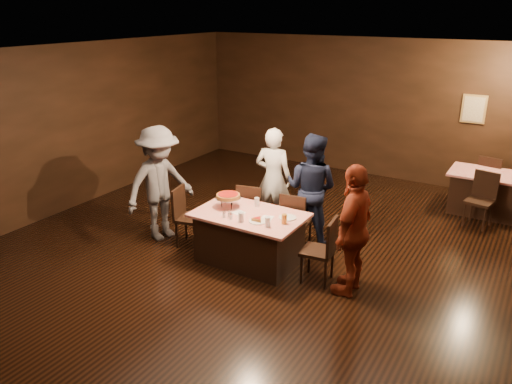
# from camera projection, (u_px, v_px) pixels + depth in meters

# --- Properties ---
(room) EXTENTS (10.00, 10.04, 3.02)m
(room) POSITION_uv_depth(u_px,v_px,m) (246.00, 122.00, 6.75)
(room) COLOR black
(room) RESTS_ON ground
(main_table) EXTENTS (1.60, 1.00, 0.77)m
(main_table) POSITION_uv_depth(u_px,v_px,m) (249.00, 238.00, 7.39)
(main_table) COLOR red
(main_table) RESTS_ON ground
(back_table) EXTENTS (1.30, 0.90, 0.77)m
(back_table) POSITION_uv_depth(u_px,v_px,m) (485.00, 193.00, 9.16)
(back_table) COLOR #B00B0B
(back_table) RESTS_ON ground
(chair_far_left) EXTENTS (0.50, 0.50, 0.95)m
(chair_far_left) POSITION_uv_depth(u_px,v_px,m) (253.00, 210.00, 8.15)
(chair_far_left) COLOR black
(chair_far_left) RESTS_ON ground
(chair_far_right) EXTENTS (0.46, 0.46, 0.95)m
(chair_far_right) POSITION_uv_depth(u_px,v_px,m) (296.00, 220.00, 7.76)
(chair_far_right) COLOR black
(chair_far_right) RESTS_ON ground
(chair_end_left) EXTENTS (0.50, 0.50, 0.95)m
(chair_end_left) POSITION_uv_depth(u_px,v_px,m) (190.00, 217.00, 7.89)
(chair_end_left) COLOR black
(chair_end_left) RESTS_ON ground
(chair_end_right) EXTENTS (0.47, 0.47, 0.95)m
(chair_end_right) POSITION_uv_depth(u_px,v_px,m) (318.00, 250.00, 6.83)
(chair_end_right) COLOR black
(chair_end_right) RESTS_ON ground
(chair_back_near) EXTENTS (0.49, 0.49, 0.95)m
(chair_back_near) POSITION_uv_depth(u_px,v_px,m) (480.00, 200.00, 8.56)
(chair_back_near) COLOR black
(chair_back_near) RESTS_ON ground
(chair_back_far) EXTENTS (0.49, 0.49, 0.95)m
(chair_back_far) POSITION_uv_depth(u_px,v_px,m) (490.00, 179.00, 9.61)
(chair_back_far) COLOR black
(chair_back_far) RESTS_ON ground
(diner_white_jacket) EXTENTS (0.69, 0.51, 1.75)m
(diner_white_jacket) POSITION_uv_depth(u_px,v_px,m) (273.00, 179.00, 8.41)
(diner_white_jacket) COLOR silver
(diner_white_jacket) RESTS_ON ground
(diner_navy_hoodie) EXTENTS (0.87, 0.68, 1.79)m
(diner_navy_hoodie) POSITION_uv_depth(u_px,v_px,m) (311.00, 189.00, 7.89)
(diner_navy_hoodie) COLOR black
(diner_navy_hoodie) RESTS_ON ground
(diner_grey_knit) EXTENTS (1.00, 1.35, 1.87)m
(diner_grey_knit) POSITION_uv_depth(u_px,v_px,m) (160.00, 184.00, 7.98)
(diner_grey_knit) COLOR #5B5A60
(diner_grey_knit) RESTS_ON ground
(diner_red_shirt) EXTENTS (0.44, 1.05, 1.79)m
(diner_red_shirt) POSITION_uv_depth(u_px,v_px,m) (354.00, 230.00, 6.43)
(diner_red_shirt) COLOR maroon
(diner_red_shirt) RESTS_ON ground
(pizza_stand) EXTENTS (0.38, 0.38, 0.22)m
(pizza_stand) POSITION_uv_depth(u_px,v_px,m) (228.00, 196.00, 7.42)
(pizza_stand) COLOR black
(pizza_stand) RESTS_ON main_table
(plate_with_slice) EXTENTS (0.25, 0.25, 0.06)m
(plate_with_slice) POSITION_uv_depth(u_px,v_px,m) (258.00, 220.00, 6.98)
(plate_with_slice) COLOR white
(plate_with_slice) RESTS_ON main_table
(plate_empty) EXTENTS (0.25, 0.25, 0.01)m
(plate_empty) POSITION_uv_depth(u_px,v_px,m) (288.00, 218.00, 7.10)
(plate_empty) COLOR white
(plate_empty) RESTS_ON main_table
(glass_front_left) EXTENTS (0.08, 0.08, 0.14)m
(glass_front_left) POSITION_uv_depth(u_px,v_px,m) (241.00, 217.00, 6.96)
(glass_front_left) COLOR silver
(glass_front_left) RESTS_ON main_table
(glass_front_right) EXTENTS (0.08, 0.08, 0.14)m
(glass_front_right) POSITION_uv_depth(u_px,v_px,m) (268.00, 222.00, 6.81)
(glass_front_right) COLOR silver
(glass_front_right) RESTS_ON main_table
(glass_amber) EXTENTS (0.08, 0.08, 0.14)m
(glass_amber) POSITION_uv_depth(u_px,v_px,m) (284.00, 219.00, 6.90)
(glass_amber) COLOR #BF7F26
(glass_amber) RESTS_ON main_table
(glass_back) EXTENTS (0.08, 0.08, 0.14)m
(glass_back) POSITION_uv_depth(u_px,v_px,m) (257.00, 202.00, 7.49)
(glass_back) COLOR silver
(glass_back) RESTS_ON main_table
(condiments) EXTENTS (0.17, 0.10, 0.09)m
(condiments) POSITION_uv_depth(u_px,v_px,m) (228.00, 215.00, 7.09)
(condiments) COLOR silver
(condiments) RESTS_ON main_table
(napkin_center) EXTENTS (0.19, 0.19, 0.01)m
(napkin_center) POSITION_uv_depth(u_px,v_px,m) (267.00, 218.00, 7.11)
(napkin_center) COLOR white
(napkin_center) RESTS_ON main_table
(napkin_left) EXTENTS (0.21, 0.21, 0.01)m
(napkin_left) POSITION_uv_depth(u_px,v_px,m) (239.00, 213.00, 7.28)
(napkin_left) COLOR white
(napkin_left) RESTS_ON main_table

